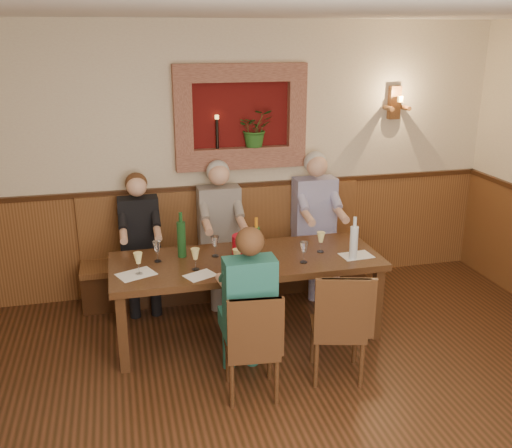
# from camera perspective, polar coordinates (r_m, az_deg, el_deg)

# --- Properties ---
(room_shell) EXTENTS (6.04, 6.04, 2.82)m
(room_shell) POSITION_cam_1_polar(r_m,az_deg,el_deg) (3.05, 6.75, 3.79)
(room_shell) COLOR beige
(room_shell) RESTS_ON ground
(wainscoting) EXTENTS (6.02, 6.02, 1.15)m
(wainscoting) POSITION_cam_1_polar(r_m,az_deg,el_deg) (3.61, 5.95, -16.62)
(wainscoting) COLOR brown
(wainscoting) RESTS_ON ground
(wall_niche) EXTENTS (1.36, 0.30, 1.06)m
(wall_niche) POSITION_cam_1_polar(r_m,az_deg,el_deg) (5.91, -1.12, 10.22)
(wall_niche) COLOR #4F0C0B
(wall_niche) RESTS_ON ground
(wall_sconce) EXTENTS (0.25, 0.20, 0.35)m
(wall_sconce) POSITION_cam_1_polar(r_m,az_deg,el_deg) (6.45, 13.74, 11.63)
(wall_sconce) COLOR brown
(wall_sconce) RESTS_ON ground
(dining_table) EXTENTS (2.40, 0.90, 0.75)m
(dining_table) POSITION_cam_1_polar(r_m,az_deg,el_deg) (5.13, -0.95, -4.23)
(dining_table) COLOR #311B0E
(dining_table) RESTS_ON ground
(bench) EXTENTS (3.00, 0.45, 1.11)m
(bench) POSITION_cam_1_polar(r_m,az_deg,el_deg) (6.12, -2.92, -3.91)
(bench) COLOR #381E0F
(bench) RESTS_ON ground
(chair_near_left) EXTENTS (0.43, 0.43, 0.89)m
(chair_near_left) POSITION_cam_1_polar(r_m,az_deg,el_deg) (4.48, -0.43, -13.89)
(chair_near_left) COLOR #311B0E
(chair_near_left) RESTS_ON ground
(chair_near_right) EXTENTS (0.51, 0.51, 0.93)m
(chair_near_right) POSITION_cam_1_polar(r_m,az_deg,el_deg) (4.73, 8.09, -12.01)
(chair_near_right) COLOR #311B0E
(chair_near_right) RESTS_ON ground
(person_bench_left) EXTENTS (0.40, 0.49, 1.37)m
(person_bench_left) POSITION_cam_1_polar(r_m,az_deg,el_deg) (5.84, -11.40, -2.88)
(person_bench_left) COLOR black
(person_bench_left) RESTS_ON ground
(person_bench_mid) EXTENTS (0.43, 0.53, 1.45)m
(person_bench_mid) POSITION_cam_1_polar(r_m,az_deg,el_deg) (5.91, -3.50, -1.90)
(person_bench_mid) COLOR #625B5A
(person_bench_mid) RESTS_ON ground
(person_bench_right) EXTENTS (0.45, 0.55, 1.49)m
(person_bench_right) POSITION_cam_1_polar(r_m,az_deg,el_deg) (6.15, 6.05, -0.92)
(person_bench_right) COLOR navy
(person_bench_right) RESTS_ON ground
(person_chair_front) EXTENTS (0.39, 0.47, 1.35)m
(person_chair_front) POSITION_cam_1_polar(r_m,az_deg,el_deg) (4.46, -0.88, -9.65)
(person_chair_front) COLOR #184557
(person_chair_front) RESTS_ON ground
(spittoon_bucket) EXTENTS (0.25, 0.25, 0.22)m
(spittoon_bucket) POSITION_cam_1_polar(r_m,az_deg,el_deg) (5.05, -1.30, -2.36)
(spittoon_bucket) COLOR #B40B1D
(spittoon_bucket) RESTS_ON dining_table
(wine_bottle_green_a) EXTENTS (0.07, 0.07, 0.37)m
(wine_bottle_green_a) POSITION_cam_1_polar(r_m,az_deg,el_deg) (5.07, 0.02, -1.75)
(wine_bottle_green_a) COLOR #19471E
(wine_bottle_green_a) RESTS_ON dining_table
(wine_bottle_green_b) EXTENTS (0.09, 0.09, 0.42)m
(wine_bottle_green_b) POSITION_cam_1_polar(r_m,az_deg,el_deg) (5.13, -7.47, -1.44)
(wine_bottle_green_b) COLOR #19471E
(wine_bottle_green_b) RESTS_ON dining_table
(water_bottle) EXTENTS (0.09, 0.09, 0.39)m
(water_bottle) POSITION_cam_1_polar(r_m,az_deg,el_deg) (5.11, 9.75, -1.77)
(water_bottle) COLOR silver
(water_bottle) RESTS_ON dining_table
(tasting_sheet_a) EXTENTS (0.36, 0.31, 0.00)m
(tasting_sheet_a) POSITION_cam_1_polar(r_m,az_deg,el_deg) (4.87, -11.90, -4.93)
(tasting_sheet_a) COLOR white
(tasting_sheet_a) RESTS_ON dining_table
(tasting_sheet_b) EXTENTS (0.26, 0.19, 0.00)m
(tasting_sheet_b) POSITION_cam_1_polar(r_m,az_deg,el_deg) (4.94, -0.54, -4.20)
(tasting_sheet_b) COLOR white
(tasting_sheet_b) RESTS_ON dining_table
(tasting_sheet_c) EXTENTS (0.30, 0.22, 0.00)m
(tasting_sheet_c) POSITION_cam_1_polar(r_m,az_deg,el_deg) (5.24, 10.01, -3.12)
(tasting_sheet_c) COLOR white
(tasting_sheet_c) RESTS_ON dining_table
(tasting_sheet_d) EXTENTS (0.30, 0.26, 0.00)m
(tasting_sheet_d) POSITION_cam_1_polar(r_m,az_deg,el_deg) (4.77, -5.60, -5.14)
(tasting_sheet_d) COLOR white
(tasting_sheet_d) RESTS_ON dining_table
(wine_glass_0) EXTENTS (0.08, 0.08, 0.19)m
(wine_glass_0) POSITION_cam_1_polar(r_m,az_deg,el_deg) (4.81, -1.91, -3.61)
(wine_glass_0) COLOR #F5ED93
(wine_glass_0) RESTS_ON dining_table
(wine_glass_1) EXTENTS (0.08, 0.08, 0.19)m
(wine_glass_1) POSITION_cam_1_polar(r_m,az_deg,el_deg) (5.20, 0.06, -1.87)
(wine_glass_1) COLOR #F5ED93
(wine_glass_1) RESTS_ON dining_table
(wine_glass_2) EXTENTS (0.08, 0.08, 0.19)m
(wine_glass_2) POSITION_cam_1_polar(r_m,az_deg,el_deg) (4.85, -6.08, -3.52)
(wine_glass_2) COLOR #F5ED93
(wine_glass_2) RESTS_ON dining_table
(wine_glass_3) EXTENTS (0.08, 0.08, 0.19)m
(wine_glass_3) POSITION_cam_1_polar(r_m,az_deg,el_deg) (5.13, -4.10, -2.24)
(wine_glass_3) COLOR white
(wine_glass_3) RESTS_ON dining_table
(wine_glass_4) EXTENTS (0.08, 0.08, 0.19)m
(wine_glass_4) POSITION_cam_1_polar(r_m,az_deg,el_deg) (4.84, -11.67, -3.89)
(wine_glass_4) COLOR #F5ED93
(wine_glass_4) RESTS_ON dining_table
(wine_glass_5) EXTENTS (0.08, 0.08, 0.19)m
(wine_glass_5) POSITION_cam_1_polar(r_m,az_deg,el_deg) (5.00, 4.80, -2.83)
(wine_glass_5) COLOR white
(wine_glass_5) RESTS_ON dining_table
(wine_glass_6) EXTENTS (0.08, 0.08, 0.19)m
(wine_glass_6) POSITION_cam_1_polar(r_m,az_deg,el_deg) (5.25, 6.49, -1.81)
(wine_glass_6) COLOR #F5ED93
(wine_glass_6) RESTS_ON dining_table
(wine_glass_7) EXTENTS (0.08, 0.08, 0.19)m
(wine_glass_7) POSITION_cam_1_polar(r_m,az_deg,el_deg) (5.07, -9.85, -2.72)
(wine_glass_7) COLOR white
(wine_glass_7) RESTS_ON dining_table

